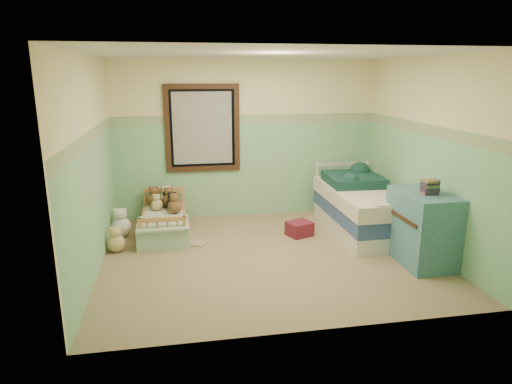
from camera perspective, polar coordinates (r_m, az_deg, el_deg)
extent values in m
cube|color=#876B4D|center=(5.90, 1.62, -8.08)|extent=(4.20, 3.60, 0.02)
cube|color=silver|center=(5.44, 1.83, 17.18)|extent=(4.20, 3.60, 0.02)
cube|color=beige|center=(7.28, -1.21, 6.64)|extent=(4.20, 0.04, 2.50)
cube|color=beige|center=(3.84, 7.25, -0.95)|extent=(4.20, 0.04, 2.50)
cube|color=beige|center=(5.51, -20.23, 3.06)|extent=(0.04, 3.60, 2.50)
cube|color=beige|center=(6.31, 20.80, 4.40)|extent=(0.04, 3.60, 2.50)
cube|color=#7DC18A|center=(7.35, -1.17, 2.76)|extent=(4.20, 0.01, 1.50)
cube|color=#5E805C|center=(7.23, -1.21, 9.17)|extent=(4.20, 0.01, 0.15)
cube|color=#3D2615|center=(7.14, -6.78, 7.99)|extent=(1.16, 0.06, 1.36)
cube|color=beige|center=(7.15, -6.78, 8.00)|extent=(0.92, 0.01, 1.12)
cube|color=#AD7143|center=(6.74, -11.51, -4.57)|extent=(0.63, 1.27, 0.16)
cube|color=silver|center=(6.70, -11.57, -3.43)|extent=(0.58, 1.21, 0.12)
cube|color=#72B6DA|center=(6.30, -11.67, -3.89)|extent=(0.69, 0.63, 0.03)
sphere|color=brown|center=(7.13, -12.77, -0.95)|extent=(0.22, 0.22, 0.22)
sphere|color=silver|center=(7.13, -11.17, -0.89)|extent=(0.22, 0.22, 0.22)
sphere|color=#DCC07D|center=(6.93, -12.42, -1.60)|extent=(0.17, 0.17, 0.17)
sphere|color=black|center=(6.92, -10.52, -1.46)|extent=(0.19, 0.19, 0.19)
sphere|color=white|center=(6.76, -16.70, -4.27)|extent=(0.29, 0.29, 0.29)
sphere|color=#DCC07D|center=(6.24, -17.22, -6.20)|extent=(0.23, 0.23, 0.23)
cube|color=white|center=(6.89, 13.26, -3.99)|extent=(0.92, 1.84, 0.22)
cube|color=navy|center=(6.83, 13.36, -2.25)|extent=(0.92, 1.84, 0.22)
cube|color=white|center=(6.77, 13.47, -0.46)|extent=(0.96, 1.88, 0.22)
cube|color=#113C36|center=(6.97, 12.21, 1.58)|extent=(0.81, 0.85, 0.14)
cube|color=#327177|center=(5.91, 20.27, -4.26)|extent=(0.56, 0.89, 0.89)
cube|color=#421F22|center=(5.70, 21.11, 0.60)|extent=(0.18, 0.14, 0.17)
cube|color=#A30F2F|center=(6.58, 5.51, -4.64)|extent=(0.41, 0.39, 0.20)
cube|color=#D08B40|center=(6.30, -7.51, -6.47)|extent=(0.31, 0.29, 0.02)
sphere|color=black|center=(7.10, -11.21, -1.14)|extent=(0.17, 0.17, 0.17)
sphere|color=brown|center=(7.05, -10.91, -1.05)|extent=(0.22, 0.22, 0.22)
sphere|color=brown|center=(6.72, -10.21, -1.83)|extent=(0.21, 0.21, 0.21)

